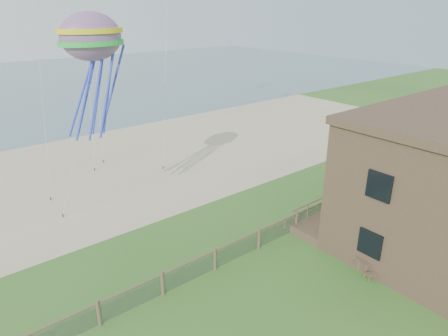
% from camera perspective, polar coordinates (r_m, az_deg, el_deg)
% --- Properties ---
extents(sand_beach, '(72.00, 20.00, 0.02)m').
position_cam_1_polar(sand_beach, '(33.25, -18.41, -0.68)').
color(sand_beach, tan).
rests_on(sand_beach, ground).
extents(chainlink_fence, '(36.20, 0.20, 1.25)m').
position_cam_1_polar(chainlink_fence, '(20.33, -1.31, -13.00)').
color(chainlink_fence, brown).
rests_on(chainlink_fence, ground).
extents(motel_deck, '(15.00, 2.00, 0.50)m').
position_cam_1_polar(motel_deck, '(28.74, 21.04, -4.14)').
color(motel_deck, brown).
rests_on(motel_deck, ground).
extents(picnic_table, '(2.38, 2.12, 0.83)m').
position_cam_1_polar(picnic_table, '(21.63, 20.88, -12.69)').
color(picnic_table, brown).
rests_on(picnic_table, ground).
extents(octopus_kite, '(3.93, 3.34, 6.85)m').
position_cam_1_polar(octopus_kite, '(22.17, -17.91, 12.85)').
color(octopus_kite, '#E64724').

